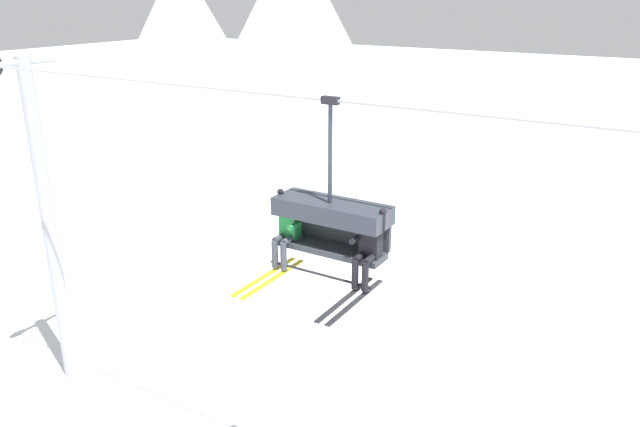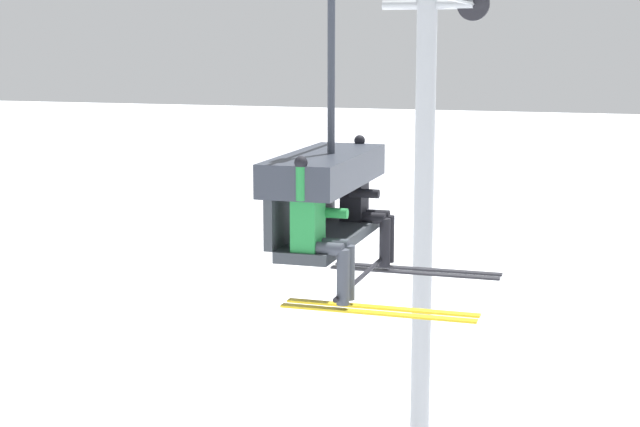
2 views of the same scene
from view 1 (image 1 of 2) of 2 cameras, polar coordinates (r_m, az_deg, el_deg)
The scene contains 7 objects.
mountain_peak_west at distance 66.27m, azimuth -12.51°, elevation 16.43°, with size 14.56×14.56×13.22m.
mountain_peak_central at distance 62.38m, azimuth -2.43°, elevation 17.66°, with size 16.73×16.73×15.35m.
lift_tower_near at distance 17.03m, azimuth -23.63°, elevation -0.65°, with size 0.36×1.88×8.67m.
lift_cable at distance 9.58m, azimuth 0.71°, elevation 10.33°, with size 19.23×0.05×0.05m.
chairlift_chair at distance 10.11m, azimuth 1.11°, elevation -0.39°, with size 1.94×0.74×2.85m.
skier_green at distance 10.43m, azimuth -3.12°, elevation -1.46°, with size 0.48×1.70×1.34m.
skier_black at distance 9.70m, azimuth 4.36°, elevation -3.16°, with size 0.48×1.70×1.34m.
Camera 1 is at (4.64, -8.92, 9.96)m, focal length 35.00 mm.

